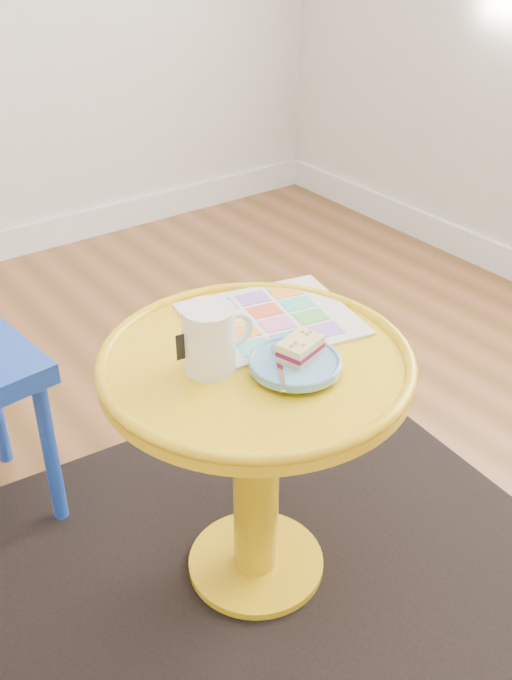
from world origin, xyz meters
TOP-DOWN VIEW (x-y plane):
  - rug at (0.38, 0.12)m, footprint 1.38×1.20m
  - side_table at (0.38, 0.12)m, footprint 0.58×0.58m
  - newspaper at (0.48, 0.21)m, footprint 0.37×0.33m
  - mug at (0.29, 0.14)m, footprint 0.13×0.09m
  - plate at (0.41, 0.04)m, footprint 0.17×0.17m
  - cake_slice at (0.42, 0.04)m, footprint 0.09×0.07m
  - fork at (0.37, 0.04)m, footprint 0.09×0.13m

SIDE VIEW (x-z plane):
  - rug at x=0.38m, z-range 0.00..0.01m
  - side_table at x=0.38m, z-range 0.12..0.67m
  - newspaper at x=0.48m, z-range 0.55..0.56m
  - plate at x=0.41m, z-range 0.56..0.58m
  - fork at x=0.37m, z-range 0.58..0.58m
  - cake_slice at x=0.42m, z-range 0.58..0.61m
  - mug at x=0.29m, z-range 0.56..0.68m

